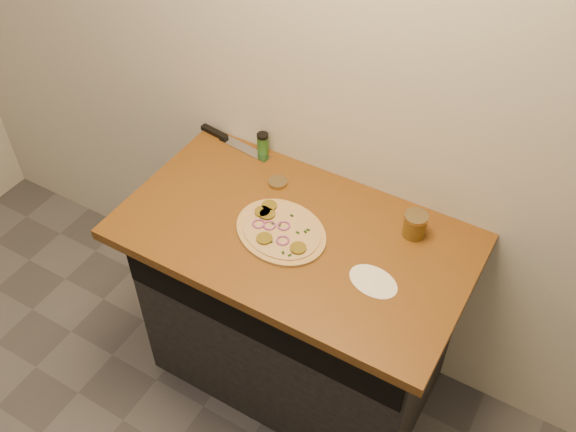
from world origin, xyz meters
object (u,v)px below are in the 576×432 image
Objects in this scene: chefs_knife at (229,140)px; salsa_jar at (415,225)px; pizza at (280,231)px; spice_shaker at (263,144)px.

salsa_jar is at bearing -7.38° from chefs_knife.
pizza is 4.81× the size of salsa_jar.
pizza is 0.43m from spice_shaker.
spice_shaker is at bearing 170.40° from salsa_jar.
spice_shaker reaches higher than chefs_knife.
chefs_knife is 3.82× the size of salsa_jar.
spice_shaker is (0.16, 0.01, 0.04)m from chefs_knife.
pizza is 0.45m from salsa_jar.
pizza is 0.54m from chefs_knife.
pizza is 1.26× the size of chefs_knife.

